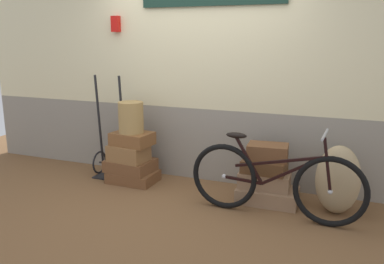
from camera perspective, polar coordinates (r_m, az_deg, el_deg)
ground at (r=4.66m, az=-2.76°, el=-9.85°), size 8.46×5.20×0.06m
station_building at (r=5.07m, az=1.19°, el=10.64°), size 6.46×0.74×3.13m
suitcase_0 at (r=5.21m, az=-8.32°, el=-6.27°), size 0.60×0.44×0.14m
suitcase_1 at (r=5.20m, az=-8.71°, el=-4.68°), size 0.60×0.48×0.15m
suitcase_2 at (r=5.11m, az=-8.99°, el=-2.94°), size 0.50×0.38×0.20m
suitcase_3 at (r=5.08m, az=-8.47°, el=-0.94°), size 0.52×0.41×0.16m
suitcase_4 at (r=4.62m, az=10.66°, el=-8.79°), size 0.67×0.42×0.17m
suitcase_5 at (r=4.58m, az=10.27°, el=-6.65°), size 0.57×0.37×0.18m
suitcase_6 at (r=4.52m, az=10.22°, el=-4.78°), size 0.48×0.33×0.14m
suitcase_7 at (r=4.50m, az=10.69°, el=-2.79°), size 0.46×0.33×0.17m
wicker_basket at (r=5.01m, az=-8.66°, el=2.05°), size 0.31×0.31×0.39m
luggage_trolley at (r=5.42m, az=-11.36°, el=-3.09°), size 0.44×0.37×1.34m
burlap_sack at (r=4.45m, az=20.00°, el=-6.38°), size 0.45×0.38×0.73m
bicycle at (r=4.17m, az=11.56°, el=-6.96°), size 1.79×0.46×0.93m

